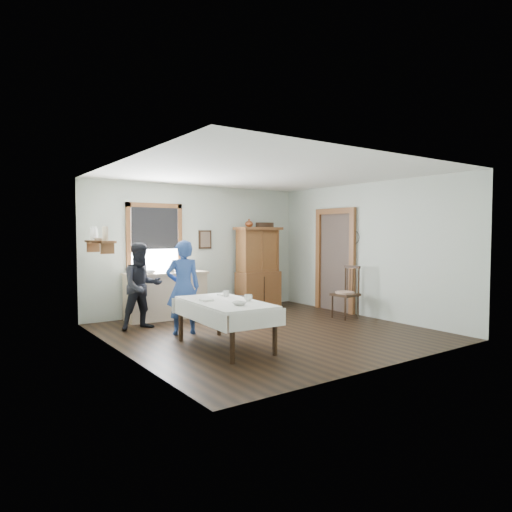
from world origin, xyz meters
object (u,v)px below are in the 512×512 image
Objects in this scene: woman_blue at (183,291)px; figure_dark at (142,289)px; pail at (240,306)px; dining_table at (225,324)px; china_hutch at (258,268)px; wicker_basket at (247,308)px; work_counter at (166,295)px; spindle_chair at (345,292)px.

figure_dark is at bearing -46.71° from woman_blue.
pail is at bearing -134.20° from woman_blue.
dining_table is 2.07m from figure_dark.
china_hutch is at bearing 29.00° from pail.
pail is 0.22× the size of woman_blue.
china_hutch reaches higher than wicker_basket.
woman_blue is at bearing 94.85° from dining_table.
work_counter is 1.14× the size of figure_dark.
china_hutch is 5.64× the size of pail.
wicker_basket is at bearing 121.71° from spindle_chair.
dining_table is 1.24m from woman_blue.
china_hutch is at bearing 46.80° from dining_table.
woman_blue reaches higher than spindle_chair.
figure_dark is (-0.75, -0.66, 0.24)m from work_counter.
figure_dark reaches higher than pail.
spindle_chair is 3.25× the size of pail.
china_hutch is 2.18m from spindle_chair.
work_counter is 0.89× the size of china_hutch.
china_hutch reaches higher than dining_table.
dining_table is at bearing -130.07° from wicker_basket.
china_hutch is (2.26, 0.02, 0.45)m from work_counter.
spindle_chair is (3.16, 0.61, 0.18)m from dining_table.
figure_dark is (-3.67, 1.35, 0.18)m from spindle_chair.
dining_table is (-0.23, -2.63, -0.11)m from work_counter.
dining_table is 1.66× the size of spindle_chair.
spindle_chair is 2.20m from pail.
woman_blue is at bearing 165.87° from spindle_chair.
figure_dark reaches higher than spindle_chair.
work_counter is 1.03m from figure_dark.
woman_blue is 0.90m from figure_dark.
spindle_chair reaches higher than dining_table.
wicker_basket is 0.23× the size of figure_dark.
woman_blue is (-2.03, -1.12, 0.63)m from wicker_basket.
china_hutch is 5.60× the size of wicker_basket.
wicker_basket is at bearing 8.86° from figure_dark.
woman_blue is at bearing -61.29° from figure_dark.
china_hutch is 1.04× the size of dining_table.
spindle_chair is 3.92m from figure_dark.
pail is at bearing -13.79° from work_counter.
pail is 0.23× the size of figure_dark.
spindle_chair is at bearing -19.03° from figure_dark.
work_counter is 1.55m from pail.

